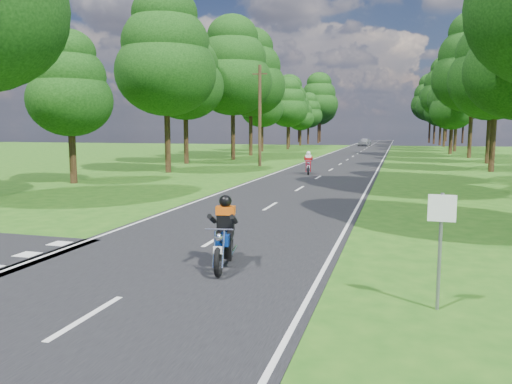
% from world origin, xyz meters
% --- Properties ---
extents(ground, '(160.00, 160.00, 0.00)m').
position_xyz_m(ground, '(0.00, 0.00, 0.00)').
color(ground, '#1F5212').
rests_on(ground, ground).
extents(main_road, '(7.00, 140.00, 0.02)m').
position_xyz_m(main_road, '(0.00, 50.00, 0.01)').
color(main_road, black).
rests_on(main_road, ground).
extents(road_markings, '(7.40, 140.00, 0.01)m').
position_xyz_m(road_markings, '(-0.14, 48.13, 0.02)').
color(road_markings, silver).
rests_on(road_markings, main_road).
extents(treeline, '(40.00, 115.35, 14.78)m').
position_xyz_m(treeline, '(1.43, 60.06, 8.25)').
color(treeline, black).
rests_on(treeline, ground).
extents(telegraph_pole, '(1.20, 0.26, 8.00)m').
position_xyz_m(telegraph_pole, '(-6.00, 28.00, 4.07)').
color(telegraph_pole, '#382616').
rests_on(telegraph_pole, ground).
extents(road_sign, '(0.45, 0.07, 2.00)m').
position_xyz_m(road_sign, '(5.50, -2.01, 1.34)').
color(road_sign, slate).
rests_on(road_sign, ground).
extents(rider_near_blue, '(0.97, 1.98, 1.58)m').
position_xyz_m(rider_near_blue, '(1.14, -0.55, 0.81)').
color(rider_near_blue, '#0D3698').
rests_on(rider_near_blue, main_road).
extents(rider_far_red, '(0.92, 1.90, 1.52)m').
position_xyz_m(rider_far_red, '(-0.99, 22.05, 0.78)').
color(rider_far_red, '#AD0D23').
rests_on(rider_far_red, main_road).
extents(distant_car, '(2.30, 4.23, 1.37)m').
position_xyz_m(distant_car, '(-0.92, 76.57, 0.70)').
color(distant_car, '#AFB1B6').
rests_on(distant_car, main_road).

